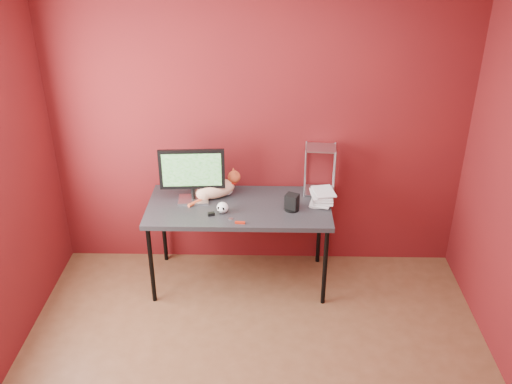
{
  "coord_description": "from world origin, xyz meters",
  "views": [
    {
      "loc": [
        0.08,
        -2.7,
        3.02
      ],
      "look_at": [
        -0.01,
        1.15,
        0.99
      ],
      "focal_mm": 40.0,
      "sensor_mm": 36.0,
      "label": 1
    }
  ],
  "objects_px": {
    "desk": "(239,211)",
    "book_stack": "(315,140)",
    "monitor": "(192,173)",
    "skull_mug": "(223,208)",
    "cat": "(216,188)",
    "speaker": "(292,203)"
  },
  "relations": [
    {
      "from": "desk",
      "to": "cat",
      "type": "bearing_deg",
      "value": 144.45
    },
    {
      "from": "desk",
      "to": "book_stack",
      "type": "distance_m",
      "value": 0.85
    },
    {
      "from": "desk",
      "to": "cat",
      "type": "xyz_separation_m",
      "value": [
        -0.2,
        0.14,
        0.13
      ]
    },
    {
      "from": "monitor",
      "to": "book_stack",
      "type": "xyz_separation_m",
      "value": [
        0.98,
        0.01,
        0.29
      ]
    },
    {
      "from": "cat",
      "to": "skull_mug",
      "type": "relative_size",
      "value": 4.38
    },
    {
      "from": "monitor",
      "to": "skull_mug",
      "type": "xyz_separation_m",
      "value": [
        0.26,
        -0.19,
        -0.21
      ]
    },
    {
      "from": "monitor",
      "to": "cat",
      "type": "distance_m",
      "value": 0.26
    },
    {
      "from": "desk",
      "to": "cat",
      "type": "height_order",
      "value": "cat"
    },
    {
      "from": "book_stack",
      "to": "skull_mug",
      "type": "bearing_deg",
      "value": -164.18
    },
    {
      "from": "desk",
      "to": "book_stack",
      "type": "height_order",
      "value": "book_stack"
    },
    {
      "from": "desk",
      "to": "speaker",
      "type": "xyz_separation_m",
      "value": [
        0.43,
        -0.07,
        0.11
      ]
    },
    {
      "from": "desk",
      "to": "book_stack",
      "type": "relative_size",
      "value": 1.37
    },
    {
      "from": "monitor",
      "to": "book_stack",
      "type": "relative_size",
      "value": 0.48
    },
    {
      "from": "cat",
      "to": "book_stack",
      "type": "relative_size",
      "value": 0.39
    },
    {
      "from": "monitor",
      "to": "skull_mug",
      "type": "relative_size",
      "value": 5.51
    },
    {
      "from": "skull_mug",
      "to": "book_stack",
      "type": "xyz_separation_m",
      "value": [
        0.73,
        0.21,
        0.5
      ]
    },
    {
      "from": "desk",
      "to": "book_stack",
      "type": "bearing_deg",
      "value": 7.67
    },
    {
      "from": "desk",
      "to": "skull_mug",
      "type": "bearing_deg",
      "value": -134.87
    },
    {
      "from": "monitor",
      "to": "speaker",
      "type": "height_order",
      "value": "monitor"
    },
    {
      "from": "speaker",
      "to": "monitor",
      "type": "bearing_deg",
      "value": -165.12
    },
    {
      "from": "cat",
      "to": "book_stack",
      "type": "xyz_separation_m",
      "value": [
        0.8,
        -0.06,
        0.47
      ]
    },
    {
      "from": "monitor",
      "to": "skull_mug",
      "type": "distance_m",
      "value": 0.38
    }
  ]
}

